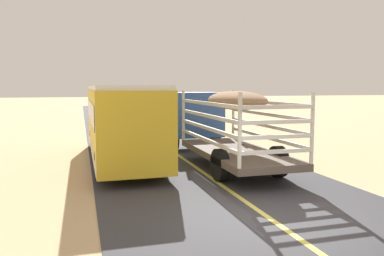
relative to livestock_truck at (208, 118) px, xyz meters
name	(u,v)px	position (x,y,z in m)	size (l,w,h in m)	color
ground_plane	(274,222)	(-1.24, -8.58, -1.79)	(240.00, 240.00, 0.00)	tan
road_surface	(274,222)	(-1.24, -8.58, -1.78)	(8.00, 120.00, 0.02)	#38383D
road_centre_line	(274,221)	(-1.24, -8.58, -1.77)	(0.16, 117.60, 0.00)	#D8CC4C
livestock_truck	(208,118)	(0.00, 0.00, 0.00)	(2.53, 9.70, 3.02)	#3359A5
bus	(121,121)	(-3.90, 0.07, -0.04)	(2.54, 10.00, 3.21)	gold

